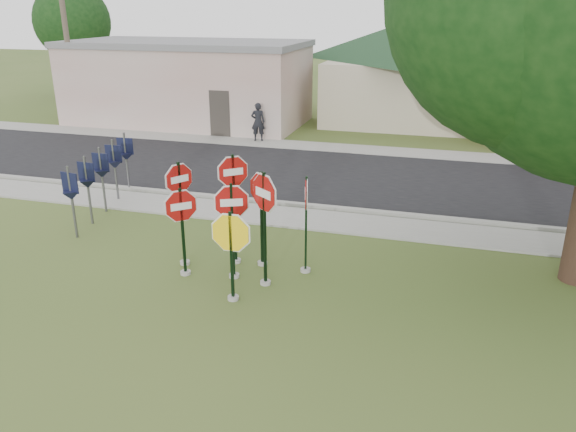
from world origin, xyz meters
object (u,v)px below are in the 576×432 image
(utility_pole_near, at_px, (65,26))
(pedestrian, at_px, (258,122))
(stop_sign_center, at_px, (232,218))
(stop_sign_left, at_px, (182,221))
(stop_sign_yellow, at_px, (231,245))

(utility_pole_near, height_order, pedestrian, utility_pole_near)
(stop_sign_center, height_order, utility_pole_near, utility_pole_near)
(stop_sign_center, bearing_deg, utility_pole_near, 135.44)
(stop_sign_center, relative_size, stop_sign_left, 1.07)
(stop_sign_yellow, distance_m, pedestrian, 14.77)
(stop_sign_yellow, height_order, utility_pole_near, utility_pole_near)
(stop_sign_yellow, bearing_deg, utility_pole_near, 134.19)
(stop_sign_center, height_order, stop_sign_left, stop_sign_center)
(stop_sign_center, distance_m, stop_sign_left, 1.17)
(stop_sign_yellow, bearing_deg, stop_sign_center, 110.10)
(stop_sign_center, height_order, pedestrian, stop_sign_center)
(stop_sign_yellow, height_order, pedestrian, stop_sign_yellow)
(stop_sign_center, relative_size, utility_pole_near, 0.25)
(stop_sign_center, relative_size, stop_sign_yellow, 1.12)
(stop_sign_center, xyz_separation_m, stop_sign_left, (-1.15, -0.17, -0.13))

